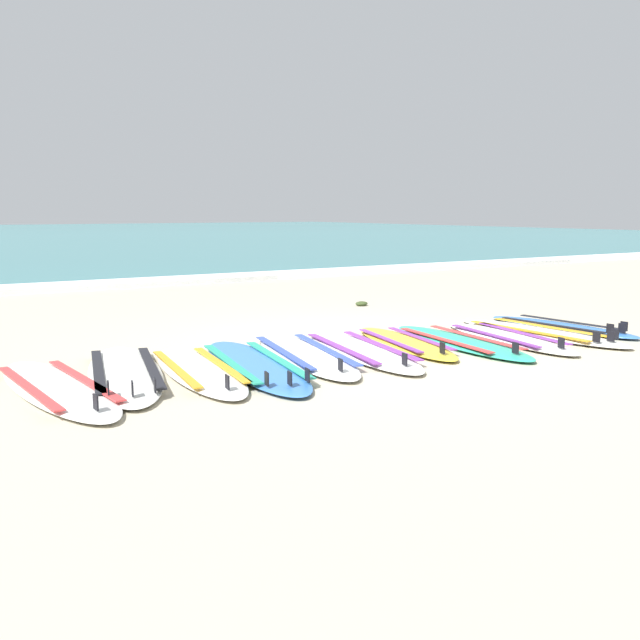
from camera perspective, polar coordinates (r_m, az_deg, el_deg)
The scene contains 14 objects.
ground_plane at distance 7.82m, azimuth 3.59°, elevation -1.99°, with size 80.00×80.00×0.00m, color #B7AD93.
wave_foam_strip at distance 14.44m, azimuth -13.74°, elevation 2.95°, with size 80.00×0.96×0.11m, color white.
surfboard_0 at distance 6.18m, azimuth -20.30°, elevation -5.09°, with size 0.79×2.48×0.18m.
surfboard_1 at distance 6.56m, azimuth -15.32°, elevation -4.06°, with size 1.19×2.59×0.18m.
surfboard_2 at distance 6.51m, azimuth -9.69°, elevation -3.97°, with size 0.86×2.33×0.18m.
surfboard_3 at distance 6.67m, azimuth -5.28°, elevation -3.58°, with size 1.06×2.60×0.18m.
surfboard_4 at distance 7.13m, azimuth -1.25°, elevation -2.73°, with size 1.10×2.55×0.18m.
surfboard_5 at distance 7.34m, azimuth 3.27°, elevation -2.41°, with size 1.03×2.49×0.18m.
surfboard_6 at distance 7.79m, azimuth 6.78°, elevation -1.81°, with size 0.93×2.14×0.18m.
surfboard_7 at distance 7.94m, azimuth 11.08°, elevation -1.71°, with size 0.84×2.37×0.18m.
surfboard_8 at distance 8.31m, azimuth 14.77°, elevation -1.37°, with size 0.90×2.28×0.18m.
surfboard_9 at distance 8.77m, azimuth 17.11°, elevation -0.94°, with size 0.70×2.43×0.18m.
surfboard_10 at distance 9.29m, azimuth 18.69°, elevation -0.49°, with size 0.68×2.11×0.18m.
seaweed_clump_near_shoreline at distance 10.99m, azimuth 3.34°, elevation 1.32°, with size 0.20×0.16×0.07m, color #384723.
Camera 1 is at (-4.46, -6.25, 1.46)m, focal length 40.04 mm.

